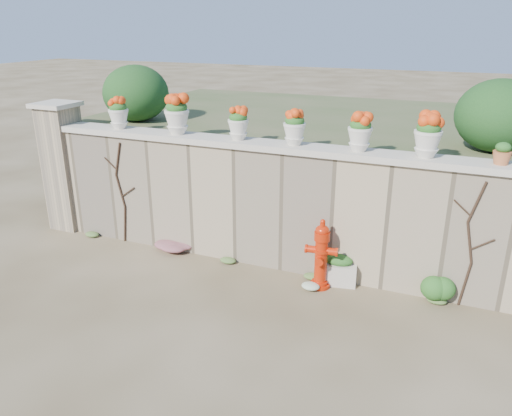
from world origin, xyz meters
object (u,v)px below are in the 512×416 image
at_px(terracotta_pot, 502,155).
at_px(fire_hydrant, 321,254).
at_px(planter_box, 338,270).
at_px(urn_pot_0, 118,113).

bearing_deg(terracotta_pot, fire_hydrant, -167.97).
xyz_separation_m(fire_hydrant, planter_box, (0.22, 0.23, -0.34)).
relative_size(fire_hydrant, terracotta_pot, 3.89).
relative_size(fire_hydrant, urn_pot_0, 2.04).
distance_m(planter_box, urn_pot_0, 4.66).
bearing_deg(urn_pot_0, terracotta_pot, -0.00).
bearing_deg(urn_pot_0, planter_box, -3.46).
distance_m(planter_box, terracotta_pot, 2.88).
xyz_separation_m(fire_hydrant, urn_pot_0, (-3.91, 0.48, 1.81)).
bearing_deg(terracotta_pot, planter_box, -173.04).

